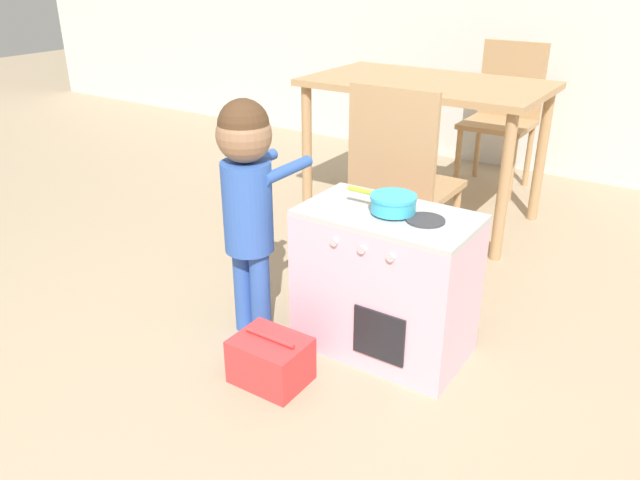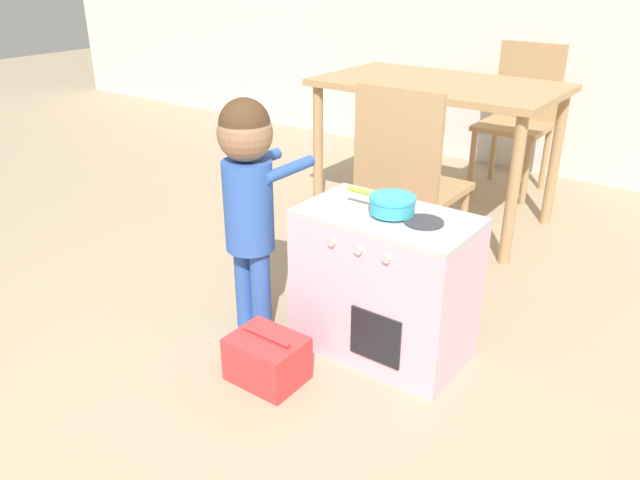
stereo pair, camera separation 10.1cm
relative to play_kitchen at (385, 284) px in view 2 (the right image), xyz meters
name	(u,v)px [view 2 (the right image)]	position (x,y,z in m)	size (l,w,h in m)	color
ground_plane	(131,477)	(-0.25, -0.99, -0.28)	(16.00, 16.00, 0.00)	tan
play_kitchen	(385,284)	(0.00, 0.00, 0.00)	(0.62, 0.37, 0.56)	#EAB2C6
toy_pot	(392,203)	(0.01, 0.00, 0.32)	(0.26, 0.16, 0.06)	#38B2D6
child_figure	(248,184)	(-0.48, -0.18, 0.34)	(0.21, 0.37, 0.93)	#335BB7
toy_basket	(267,359)	(-0.23, -0.40, -0.19)	(0.25, 0.20, 0.19)	#D13838
dining_table	(438,101)	(-0.47, 1.30, 0.39)	(1.25, 0.74, 0.77)	tan
dining_chair_near	(408,181)	(-0.22, 0.55, 0.20)	(0.40, 0.40, 0.90)	tan
dining_chair_far	(519,115)	(-0.28, 2.05, 0.20)	(0.40, 0.40, 0.90)	tan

